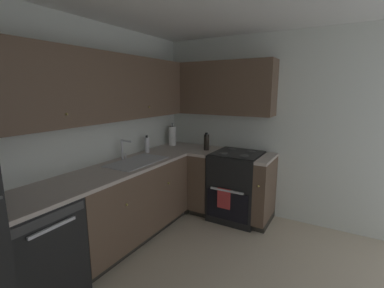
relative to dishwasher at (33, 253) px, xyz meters
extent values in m
cube|color=silver|center=(0.66, 0.33, 0.78)|extent=(3.78, 0.05, 2.42)
cube|color=silver|center=(2.53, -1.41, 0.78)|extent=(0.05, 3.52, 2.42)
cube|color=black|center=(0.00, 0.00, 0.00)|extent=(0.60, 0.60, 0.86)
cube|color=#333333|center=(0.00, -0.30, 0.38)|extent=(0.55, 0.01, 0.07)
cube|color=silver|center=(0.00, -0.32, 0.31)|extent=(0.36, 0.02, 0.02)
cube|color=brown|center=(1.10, 0.00, 0.04)|extent=(1.60, 0.60, 0.77)
cube|color=black|center=(1.10, 0.03, -0.38)|extent=(1.60, 0.54, 0.09)
sphere|color=tan|center=(0.75, -0.31, 0.19)|extent=(0.02, 0.02, 0.02)
sphere|color=tan|center=(1.46, -0.31, 0.19)|extent=(0.02, 0.02, 0.02)
cube|color=#B7A89E|center=(1.10, 0.00, 0.44)|extent=(2.80, 0.60, 0.03)
cube|color=brown|center=(2.20, -0.43, 0.04)|extent=(0.60, 0.27, 0.77)
cube|color=black|center=(2.23, -0.43, -0.38)|extent=(0.54, 0.27, 0.09)
cube|color=brown|center=(2.20, -1.27, 0.04)|extent=(0.60, 0.15, 0.77)
cube|color=black|center=(2.23, -1.27, -0.38)|extent=(0.54, 0.15, 0.09)
sphere|color=tan|center=(1.89, -1.27, 0.19)|extent=(0.02, 0.02, 0.02)
cube|color=#B7A89E|center=(2.20, -0.43, 0.44)|extent=(0.60, 0.27, 0.03)
cube|color=#B7A89E|center=(2.20, -1.27, 0.44)|extent=(0.60, 0.15, 0.03)
cube|color=black|center=(2.22, -0.89, 0.02)|extent=(0.64, 0.62, 0.89)
cube|color=black|center=(1.90, -0.89, -0.14)|extent=(0.02, 0.55, 0.37)
cube|color=silver|center=(1.88, -0.89, 0.06)|extent=(0.02, 0.43, 0.02)
cube|color=black|center=(2.22, -0.89, 0.47)|extent=(0.59, 0.60, 0.01)
cube|color=black|center=(2.53, -0.89, 0.54)|extent=(0.03, 0.60, 0.15)
cylinder|color=#4C4C4C|center=(2.08, -1.02, 0.48)|extent=(0.11, 0.11, 0.01)
cylinder|color=#4C4C4C|center=(2.08, -0.75, 0.48)|extent=(0.11, 0.11, 0.01)
cylinder|color=#4C4C4C|center=(2.36, -1.02, 0.48)|extent=(0.11, 0.11, 0.01)
cylinder|color=#4C4C4C|center=(2.36, -0.75, 0.48)|extent=(0.11, 0.11, 0.01)
cube|color=#B23333|center=(1.87, -0.85, -0.05)|extent=(0.02, 0.17, 0.26)
cube|color=brown|center=(0.94, 0.14, 1.30)|extent=(2.48, 0.32, 0.70)
sphere|color=tan|center=(0.40, -0.03, 1.08)|extent=(0.02, 0.02, 0.02)
sphere|color=tan|center=(1.49, -0.03, 1.08)|extent=(0.02, 0.02, 0.02)
cube|color=brown|center=(2.34, -0.49, 1.30)|extent=(0.32, 1.59, 0.70)
cube|color=#B7B7BC|center=(1.24, -0.03, 0.47)|extent=(0.71, 0.40, 0.01)
cube|color=gray|center=(1.24, -0.03, 0.42)|extent=(0.65, 0.36, 0.09)
cube|color=#99999E|center=(1.24, -0.03, 0.43)|extent=(0.02, 0.35, 0.06)
cylinder|color=silver|center=(1.24, 0.20, 0.58)|extent=(0.02, 0.02, 0.24)
cylinder|color=silver|center=(1.24, 0.13, 0.69)|extent=(0.02, 0.15, 0.02)
cylinder|color=silver|center=(1.29, 0.20, 0.49)|extent=(0.02, 0.02, 0.06)
cylinder|color=silver|center=(1.68, 0.18, 0.56)|extent=(0.06, 0.06, 0.20)
cylinder|color=#262626|center=(1.68, 0.18, 0.68)|extent=(0.03, 0.03, 0.03)
cylinder|color=white|center=(2.24, 0.16, 0.60)|extent=(0.11, 0.11, 0.28)
cylinder|color=#3F3F3F|center=(2.24, 0.16, 0.62)|extent=(0.02, 0.02, 0.34)
cylinder|color=black|center=(2.20, -0.43, 0.57)|extent=(0.07, 0.07, 0.22)
cylinder|color=black|center=(2.20, -0.43, 0.69)|extent=(0.04, 0.04, 0.02)
camera|label=1|loc=(-1.03, -2.07, 1.28)|focal=25.08mm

